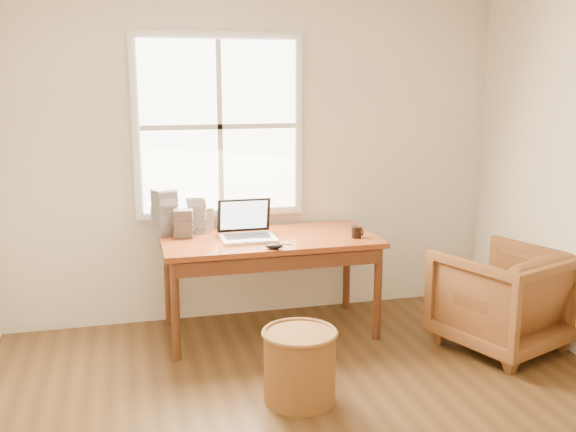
{
  "coord_description": "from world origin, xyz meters",
  "views": [
    {
      "loc": [
        -1.03,
        -2.74,
        1.91
      ],
      "look_at": [
        0.1,
        1.65,
        0.94
      ],
      "focal_mm": 40.0,
      "sensor_mm": 36.0,
      "label": 1
    }
  ],
  "objects_px": {
    "wicker_stool": "(300,367)",
    "laptop": "(248,222)",
    "coffee_mug": "(356,232)",
    "desk": "(270,240)",
    "cd_stack_a": "(197,214)",
    "armchair": "(501,298)"
  },
  "relations": [
    {
      "from": "wicker_stool",
      "to": "laptop",
      "type": "xyz_separation_m",
      "value": [
        -0.1,
        1.04,
        0.67
      ]
    },
    {
      "from": "wicker_stool",
      "to": "coffee_mug",
      "type": "xyz_separation_m",
      "value": [
        0.69,
        0.92,
        0.58
      ]
    },
    {
      "from": "desk",
      "to": "laptop",
      "type": "relative_size",
      "value": 4.25
    },
    {
      "from": "laptop",
      "to": "desk",
      "type": "bearing_deg",
      "value": 18.91
    },
    {
      "from": "laptop",
      "to": "cd_stack_a",
      "type": "xyz_separation_m",
      "value": [
        -0.34,
        0.35,
        0.01
      ]
    },
    {
      "from": "armchair",
      "to": "wicker_stool",
      "type": "height_order",
      "value": "armchair"
    },
    {
      "from": "armchair",
      "to": "cd_stack_a",
      "type": "bearing_deg",
      "value": -46.32
    },
    {
      "from": "desk",
      "to": "coffee_mug",
      "type": "distance_m",
      "value": 0.65
    },
    {
      "from": "armchair",
      "to": "laptop",
      "type": "height_order",
      "value": "laptop"
    },
    {
      "from": "desk",
      "to": "cd_stack_a",
      "type": "height_order",
      "value": "cd_stack_a"
    },
    {
      "from": "wicker_stool",
      "to": "laptop",
      "type": "distance_m",
      "value": 1.24
    },
    {
      "from": "desk",
      "to": "laptop",
      "type": "height_order",
      "value": "laptop"
    },
    {
      "from": "wicker_stool",
      "to": "cd_stack_a",
      "type": "height_order",
      "value": "cd_stack_a"
    },
    {
      "from": "armchair",
      "to": "coffee_mug",
      "type": "xyz_separation_m",
      "value": [
        -0.93,
        0.51,
        0.43
      ]
    },
    {
      "from": "desk",
      "to": "wicker_stool",
      "type": "bearing_deg",
      "value": -93.58
    },
    {
      "from": "desk",
      "to": "armchair",
      "type": "distance_m",
      "value": 1.73
    },
    {
      "from": "armchair",
      "to": "laptop",
      "type": "relative_size",
      "value": 2.14
    },
    {
      "from": "desk",
      "to": "laptop",
      "type": "xyz_separation_m",
      "value": [
        -0.17,
        -0.06,
        0.15
      ]
    },
    {
      "from": "laptop",
      "to": "armchair",
      "type": "bearing_deg",
      "value": -19.47
    },
    {
      "from": "desk",
      "to": "coffee_mug",
      "type": "bearing_deg",
      "value": -16.06
    },
    {
      "from": "armchair",
      "to": "desk",
      "type": "bearing_deg",
      "value": -44.71
    },
    {
      "from": "desk",
      "to": "coffee_mug",
      "type": "xyz_separation_m",
      "value": [
        0.62,
        -0.18,
        0.06
      ]
    }
  ]
}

